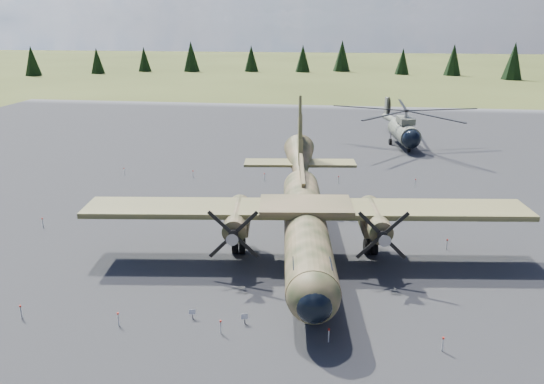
# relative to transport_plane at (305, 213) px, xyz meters

# --- Properties ---
(ground) EXTENTS (500.00, 500.00, 0.00)m
(ground) POSITION_rel_transport_plane_xyz_m (-5.72, 1.59, -3.02)
(ground) COLOR brown
(ground) RESTS_ON ground
(apron) EXTENTS (120.00, 120.00, 0.04)m
(apron) POSITION_rel_transport_plane_xyz_m (-5.72, 11.59, -3.02)
(apron) COLOR #535357
(apron) RESTS_ON ground
(transport_plane) EXTENTS (31.99, 28.91, 10.52)m
(transport_plane) POSITION_rel_transport_plane_xyz_m (0.00, 0.00, 0.00)
(transport_plane) COLOR #323A1F
(transport_plane) RESTS_ON ground
(helicopter_near) EXTENTS (23.19, 25.49, 5.22)m
(helicopter_near) POSITION_rel_transport_plane_xyz_m (10.75, 36.23, 0.68)
(helicopter_near) COLOR gray
(helicopter_near) RESTS_ON ground
(info_placard_left) EXTENTS (0.41, 0.25, 0.60)m
(info_placard_left) POSITION_rel_transport_plane_xyz_m (-5.73, -10.61, -2.62)
(info_placard_left) COLOR gray
(info_placard_left) RESTS_ON ground
(info_placard_right) EXTENTS (0.44, 0.30, 0.64)m
(info_placard_right) POSITION_rel_transport_plane_xyz_m (-2.59, -10.73, -2.60)
(info_placard_right) COLOR gray
(info_placard_right) RESTS_ON ground
(barrier_fence) EXTENTS (33.12, 29.62, 0.85)m
(barrier_fence) POSITION_rel_transport_plane_xyz_m (-6.18, 1.52, -2.52)
(barrier_fence) COLOR silver
(barrier_fence) RESTS_ON ground
(treeline) EXTENTS (308.23, 299.68, 10.97)m
(treeline) POSITION_rel_transport_plane_xyz_m (-4.46, 1.79, 1.81)
(treeline) COLOR black
(treeline) RESTS_ON ground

